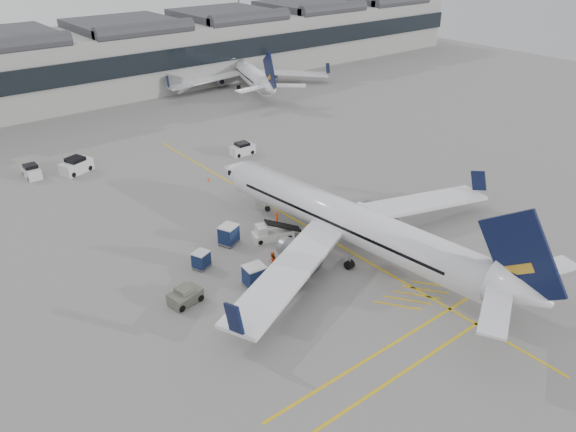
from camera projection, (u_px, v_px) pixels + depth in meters
ground at (278, 298)px, 47.10m from camera, size 220.00×220.00×0.00m
terminal at (16, 70)px, 94.11m from camera, size 200.00×20.45×12.40m
apron_markings at (295, 220)px, 59.57m from camera, size 0.25×60.00×0.01m
airliner_main at (353, 224)px, 52.40m from camera, size 35.20×38.62×10.27m
airliner_far at (247, 72)px, 107.78m from camera, size 30.45×33.77×9.34m
belt_loader at (272, 233)px, 55.72m from camera, size 5.13×2.96×2.03m
baggage_cart_a at (229, 234)px, 54.64m from camera, size 2.31×2.14×1.96m
baggage_cart_b at (254, 275)px, 48.20m from camera, size 2.02×1.72×1.98m
baggage_cart_c at (288, 271)px, 49.03m from camera, size 1.92×1.71×1.73m
baggage_cart_d at (201, 259)px, 50.88m from camera, size 1.89×1.75×1.61m
ramp_agent_a at (277, 220)px, 57.60m from camera, size 0.73×0.77×1.77m
ramp_agent_b at (272, 261)px, 50.46m from camera, size 1.13×1.10×1.83m
pushback_tug at (185, 296)px, 46.17m from camera, size 2.89×2.03×1.50m
safety_cone_nose at (209, 179)px, 68.46m from camera, size 0.34×0.34×0.48m
safety_cone_engine at (356, 217)px, 59.56m from camera, size 0.32×0.32×0.45m
service_van_left at (76, 166)px, 70.56m from camera, size 4.33×3.17×2.00m
service_van_mid at (31, 171)px, 69.31m from camera, size 1.63×3.22×1.65m
service_van_right at (242, 149)px, 76.21m from camera, size 3.33×1.73×1.69m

